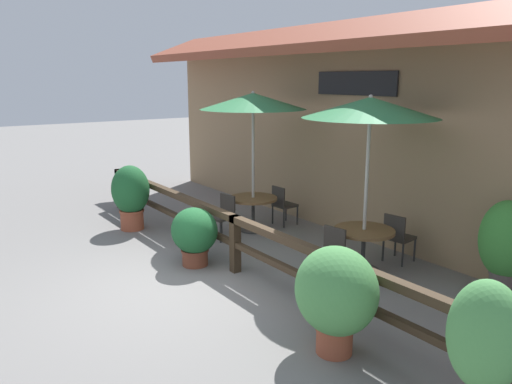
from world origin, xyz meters
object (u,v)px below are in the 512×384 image
(dining_table_middle, at_px, (364,238))
(potted_plant_broad_leaf, at_px, (484,349))
(chair_near_streetside, at_px, (223,214))
(potted_plant_corner_fern, at_px, (336,294))
(potted_plant_small_flowering, at_px, (506,243))
(patio_umbrella_near, at_px, (253,101))
(chair_middle_wallside, at_px, (398,236))
(dining_table_near, at_px, (253,204))
(potted_plant_tall_tropical, at_px, (131,194))
(chair_middle_streetside, at_px, (329,252))
(potted_plant_entrance_palm, at_px, (194,233))
(chair_near_wallside, at_px, (283,203))
(patio_umbrella_middle, at_px, (370,108))

(dining_table_middle, height_order, potted_plant_broad_leaf, potted_plant_broad_leaf)
(chair_near_streetside, height_order, potted_plant_corner_fern, potted_plant_corner_fern)
(potted_plant_broad_leaf, distance_m, potted_plant_small_flowering, 3.22)
(patio_umbrella_near, height_order, chair_middle_wallside, patio_umbrella_near)
(dining_table_near, height_order, potted_plant_tall_tropical, potted_plant_tall_tropical)
(potted_plant_broad_leaf, distance_m, potted_plant_tall_tropical, 7.70)
(potted_plant_tall_tropical, bearing_deg, potted_plant_broad_leaf, 0.29)
(dining_table_middle, distance_m, chair_middle_streetside, 0.78)
(potted_plant_broad_leaf, relative_size, potted_plant_entrance_palm, 1.48)
(chair_near_wallside, distance_m, potted_plant_small_flowering, 4.75)
(chair_near_wallside, height_order, chair_middle_wallside, same)
(chair_middle_wallside, distance_m, potted_plant_small_flowering, 1.87)
(potted_plant_broad_leaf, relative_size, potted_plant_tall_tropical, 1.09)
(potted_plant_broad_leaf, xyz_separation_m, potted_plant_small_flowering, (-1.38, 2.92, -0.02))
(chair_middle_wallside, bearing_deg, potted_plant_small_flowering, 173.16)
(potted_plant_entrance_palm, bearing_deg, chair_near_wallside, 110.35)
(chair_middle_streetside, distance_m, potted_plant_tall_tropical, 4.65)
(potted_plant_small_flowering, bearing_deg, patio_umbrella_near, -168.77)
(patio_umbrella_near, xyz_separation_m, chair_middle_wallside, (2.94, 0.94, -2.17))
(potted_plant_broad_leaf, bearing_deg, chair_middle_wallside, 137.82)
(potted_plant_small_flowering, bearing_deg, potted_plant_corner_fern, -96.90)
(chair_near_streetside, xyz_separation_m, potted_plant_corner_fern, (4.37, -1.23, 0.25))
(chair_near_wallside, xyz_separation_m, dining_table_middle, (2.83, -0.58, 0.09))
(potted_plant_tall_tropical, distance_m, potted_plant_corner_fern, 5.97)
(patio_umbrella_near, xyz_separation_m, patio_umbrella_middle, (2.86, 0.17, 0.00))
(chair_near_wallside, height_order, chair_middle_streetside, same)
(dining_table_near, distance_m, chair_middle_streetside, 2.93)
(dining_table_near, relative_size, chair_middle_streetside, 1.16)
(potted_plant_small_flowering, bearing_deg, potted_plant_entrance_palm, -142.29)
(chair_near_streetside, bearing_deg, chair_near_wallside, 79.17)
(dining_table_near, height_order, chair_middle_wallside, chair_middle_wallside)
(dining_table_middle, relative_size, potted_plant_tall_tropical, 0.73)
(chair_middle_streetside, bearing_deg, potted_plant_corner_fern, -50.83)
(patio_umbrella_near, xyz_separation_m, potted_plant_entrance_palm, (1.03, -1.94, -2.09))
(chair_middle_streetside, height_order, potted_plant_corner_fern, potted_plant_corner_fern)
(chair_middle_wallside, bearing_deg, patio_umbrella_middle, 77.67)
(potted_plant_corner_fern, distance_m, potted_plant_small_flowering, 2.96)
(chair_near_wallside, bearing_deg, chair_middle_streetside, 153.12)
(dining_table_middle, bearing_deg, potted_plant_tall_tropical, -153.77)
(chair_middle_wallside, height_order, potted_plant_small_flowering, potted_plant_small_flowering)
(potted_plant_corner_fern, bearing_deg, patio_umbrella_near, 155.76)
(chair_near_streetside, xyz_separation_m, potted_plant_small_flowering, (4.72, 1.70, 0.36))
(chair_near_wallside, relative_size, potted_plant_small_flowering, 0.58)
(chair_middle_streetside, xyz_separation_m, potted_plant_entrance_palm, (-1.84, -1.34, 0.08))
(potted_plant_corner_fern, height_order, potted_plant_small_flowering, potted_plant_small_flowering)
(chair_near_streetside, distance_m, patio_umbrella_middle, 3.68)
(patio_umbrella_near, height_order, dining_table_near, patio_umbrella_near)
(potted_plant_broad_leaf, bearing_deg, dining_table_middle, 146.90)
(dining_table_near, relative_size, potted_plant_small_flowering, 0.68)
(dining_table_middle, distance_m, potted_plant_tall_tropical, 4.93)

